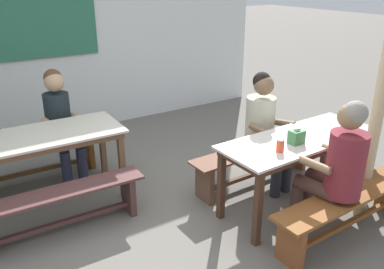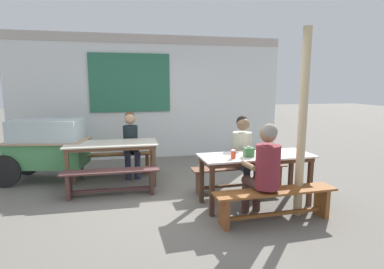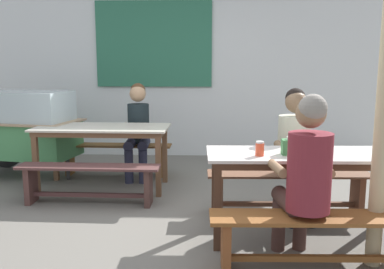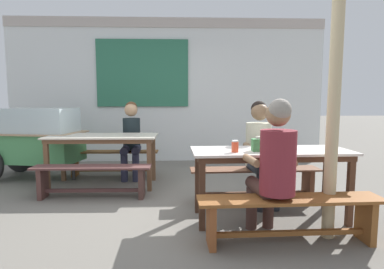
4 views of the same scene
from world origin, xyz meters
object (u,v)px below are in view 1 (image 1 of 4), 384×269
(bench_far_front, at_px, (62,205))
(bench_near_front, at_px, (347,207))
(person_near_front, at_px, (338,164))
(tissue_box, at_px, (296,137))
(dining_table_near, at_px, (300,145))
(bench_far_back, at_px, (34,157))
(person_right_near_table, at_px, (265,124))
(wooden_support_post, at_px, (381,92))
(person_center_facing, at_px, (60,118))
(dining_table_far, at_px, (40,142))
(bench_near_back, at_px, (255,160))
(condiment_jar, at_px, (280,145))

(bench_far_front, height_order, bench_near_front, same)
(person_near_front, height_order, tissue_box, person_near_front)
(dining_table_near, height_order, bench_far_back, dining_table_near)
(person_right_near_table, height_order, tissue_box, person_right_near_table)
(bench_far_back, height_order, tissue_box, tissue_box)
(dining_table_near, relative_size, wooden_support_post, 0.67)
(bench_near_front, height_order, person_near_front, person_near_front)
(person_center_facing, xyz_separation_m, person_near_front, (1.65, -2.47, 0.02))
(dining_table_far, distance_m, bench_far_front, 0.72)
(bench_near_front, distance_m, person_center_facing, 3.13)
(bench_near_back, relative_size, person_near_front, 1.26)
(bench_far_back, bearing_deg, bench_far_front, -91.05)
(dining_table_far, distance_m, person_center_facing, 0.62)
(dining_table_near, relative_size, person_right_near_table, 1.33)
(bench_near_back, height_order, bench_near_front, same)
(condiment_jar, distance_m, wooden_support_post, 1.00)
(person_right_near_table, bearing_deg, wooden_support_post, -68.11)
(person_right_near_table, bearing_deg, bench_near_front, -90.43)
(bench_near_front, height_order, person_right_near_table, person_right_near_table)
(person_right_near_table, bearing_deg, dining_table_far, 157.45)
(dining_table_far, distance_m, wooden_support_post, 3.22)
(bench_near_back, relative_size, wooden_support_post, 0.65)
(wooden_support_post, bearing_deg, condiment_jar, 158.07)
(bench_far_back, distance_m, condiment_jar, 2.80)
(person_near_front, relative_size, condiment_jar, 10.77)
(dining_table_near, xyz_separation_m, bench_far_front, (-2.12, 0.82, -0.40))
(dining_table_far, bearing_deg, condiment_jar, -42.43)
(dining_table_far, xyz_separation_m, tissue_box, (1.96, -1.50, 0.15))
(dining_table_far, bearing_deg, bench_near_back, -21.43)
(dining_table_far, xyz_separation_m, bench_far_front, (-0.01, -0.60, -0.40))
(bench_far_back, bearing_deg, person_center_facing, -14.68)
(dining_table_far, relative_size, condiment_jar, 13.21)
(dining_table_near, xyz_separation_m, person_near_front, (-0.12, -0.54, 0.05))
(bench_far_front, height_order, tissue_box, tissue_box)
(bench_near_front, bearing_deg, condiment_jar, 132.26)
(dining_table_far, bearing_deg, person_right_near_table, -22.55)
(bench_far_front, xyz_separation_m, tissue_box, (1.97, -0.90, 0.54))
(bench_far_front, relative_size, tissue_box, 10.14)
(person_right_near_table, bearing_deg, person_center_facing, 141.99)
(bench_near_back, height_order, condiment_jar, condiment_jar)
(dining_table_far, bearing_deg, bench_far_back, 88.95)
(dining_table_near, relative_size, condiment_jar, 13.95)
(dining_table_far, xyz_separation_m, person_center_facing, (0.34, 0.52, 0.03))
(person_right_near_table, xyz_separation_m, wooden_support_post, (0.41, -1.01, 0.54))
(dining_table_far, xyz_separation_m, wooden_support_post, (2.54, -1.90, 0.58))
(dining_table_far, distance_m, bench_near_back, 2.28)
(bench_near_front, bearing_deg, tissue_box, 107.92)
(person_center_facing, height_order, tissue_box, person_center_facing)
(wooden_support_post, bearing_deg, dining_table_far, 143.29)
(dining_table_near, distance_m, bench_near_back, 0.72)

